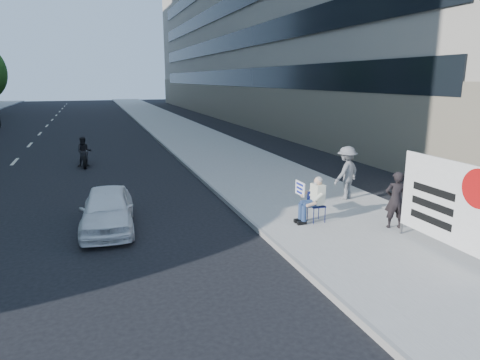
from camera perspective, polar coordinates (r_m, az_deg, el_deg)
name	(u,v)px	position (r m, az deg, el deg)	size (l,w,h in m)	color
ground	(211,244)	(10.99, -3.87, -8.55)	(160.00, 160.00, 0.00)	black
near_sidewalk	(192,137)	(30.85, -6.48, 5.77)	(5.00, 120.00, 0.15)	gray
near_building	(288,19)	(46.61, 6.47, 20.54)	(14.00, 70.00, 20.00)	#A29B8C
seated_protester	(313,197)	(12.13, 9.69, -2.25)	(0.83, 1.12, 1.31)	#11174D
jogger	(346,173)	(14.69, 14.00, 0.94)	(1.15, 0.66, 1.78)	slate
pedestrian_woman	(395,200)	(12.20, 20.02, -2.51)	(0.57, 0.37, 1.56)	black
protest_banner	(450,203)	(10.60, 26.25, -2.78)	(0.08, 3.06, 2.20)	#4C4C4C
white_sedan_near	(108,209)	(12.41, -17.25, -3.71)	(1.38, 3.43, 1.17)	white
motorcycle	(84,153)	(21.75, -20.04, 3.38)	(0.72, 2.05, 1.42)	black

